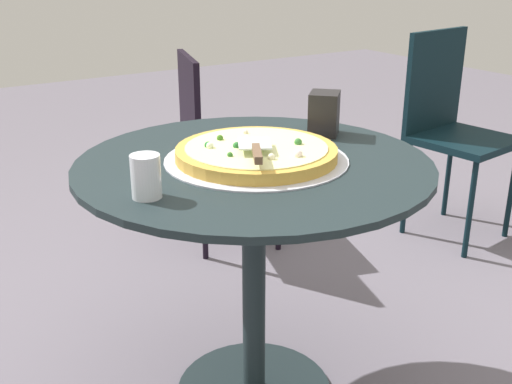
# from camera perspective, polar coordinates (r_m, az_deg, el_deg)

# --- Properties ---
(patio_table) EXTENTS (0.91, 0.91, 0.72)m
(patio_table) POSITION_cam_1_polar(r_m,az_deg,el_deg) (1.65, -0.20, -2.88)
(patio_table) COLOR #1C282B
(patio_table) RESTS_ON ground
(pizza_on_tray) EXTENTS (0.47, 0.47, 0.05)m
(pizza_on_tray) POSITION_cam_1_polar(r_m,az_deg,el_deg) (1.59, -0.00, 3.54)
(pizza_on_tray) COLOR silver
(pizza_on_tray) RESTS_ON patio_table
(pizza_server) EXTENTS (0.15, 0.21, 0.02)m
(pizza_server) POSITION_cam_1_polar(r_m,az_deg,el_deg) (1.49, -0.02, 3.97)
(pizza_server) COLOR silver
(pizza_server) RESTS_ON pizza_on_tray
(drinking_cup) EXTENTS (0.06, 0.06, 0.10)m
(drinking_cup) POSITION_cam_1_polar(r_m,az_deg,el_deg) (1.35, -10.00, 1.41)
(drinking_cup) COLOR silver
(drinking_cup) RESTS_ON patio_table
(napkin_dispenser) EXTENTS (0.13, 0.13, 0.12)m
(napkin_dispenser) POSITION_cam_1_polar(r_m,az_deg,el_deg) (1.82, 6.22, 7.12)
(napkin_dispenser) COLOR black
(napkin_dispenser) RESTS_ON patio_table
(patio_chair_near) EXTENTS (0.48, 0.48, 0.83)m
(patio_chair_near) POSITION_cam_1_polar(r_m,az_deg,el_deg) (2.66, -3.68, 5.13)
(patio_chair_near) COLOR black
(patio_chair_near) RESTS_ON ground
(patio_chair_corner) EXTENTS (0.43, 0.43, 0.90)m
(patio_chair_corner) POSITION_cam_1_polar(r_m,az_deg,el_deg) (2.89, 17.35, 6.29)
(patio_chair_corner) COLOR black
(patio_chair_corner) RESTS_ON ground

